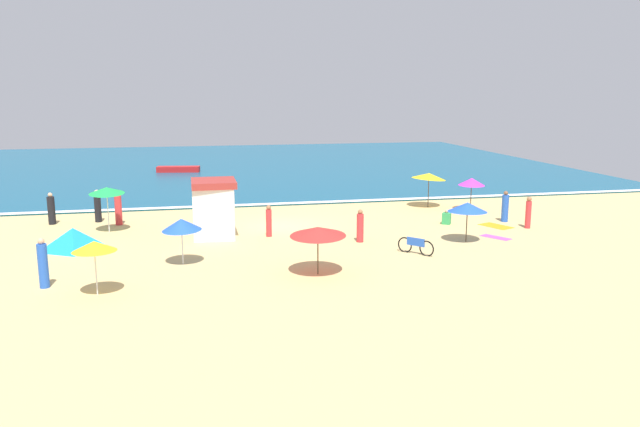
# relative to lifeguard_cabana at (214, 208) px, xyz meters

# --- Properties ---
(ground_plane) EXTENTS (60.00, 60.00, 0.00)m
(ground_plane) POSITION_rel_lifeguard_cabana_xyz_m (3.62, 1.69, -1.45)
(ground_plane) COLOR #D8B775
(ocean_water) EXTENTS (60.00, 44.00, 0.10)m
(ocean_water) POSITION_rel_lifeguard_cabana_xyz_m (3.62, 29.69, -1.40)
(ocean_water) COLOR #0F567A
(ocean_water) RESTS_ON ground_plane
(wave_breaker_foam) EXTENTS (57.00, 0.70, 0.01)m
(wave_breaker_foam) POSITION_rel_lifeguard_cabana_xyz_m (3.62, 7.99, -1.35)
(wave_breaker_foam) COLOR white
(wave_breaker_foam) RESTS_ON ocean_water
(lifeguard_cabana) EXTENTS (2.14, 2.49, 2.86)m
(lifeguard_cabana) POSITION_rel_lifeguard_cabana_xyz_m (0.00, 0.00, 0.00)
(lifeguard_cabana) COLOR white
(lifeguard_cabana) RESTS_ON ground_plane
(beach_umbrella_0) EXTENTS (2.26, 2.23, 2.24)m
(beach_umbrella_0) POSITION_rel_lifeguard_cabana_xyz_m (13.38, 5.34, 0.51)
(beach_umbrella_0) COLOR #4C3823
(beach_umbrella_0) RESTS_ON ground_plane
(beach_umbrella_1) EXTENTS (2.33, 2.33, 1.99)m
(beach_umbrella_1) POSITION_rel_lifeguard_cabana_xyz_m (-1.55, -4.81, 0.25)
(beach_umbrella_1) COLOR silver
(beach_umbrella_1) RESTS_ON ground_plane
(beach_umbrella_2) EXTENTS (1.79, 1.81, 2.41)m
(beach_umbrella_2) POSITION_rel_lifeguard_cabana_xyz_m (-5.29, 2.17, 0.72)
(beach_umbrella_2) COLOR silver
(beach_umbrella_2) RESTS_ON ground_plane
(beach_umbrella_3) EXTENTS (1.86, 1.86, 1.98)m
(beach_umbrella_3) POSITION_rel_lifeguard_cabana_xyz_m (-4.53, -8.26, 0.34)
(beach_umbrella_3) COLOR silver
(beach_umbrella_3) RESTS_ON ground_plane
(beach_umbrella_4) EXTENTS (2.46, 2.46, 1.95)m
(beach_umbrella_4) POSITION_rel_lifeguard_cabana_xyz_m (11.79, -3.59, 0.25)
(beach_umbrella_4) COLOR #4C3823
(beach_umbrella_4) RESTS_ON ground_plane
(beach_umbrella_5) EXTENTS (1.79, 1.81, 2.01)m
(beach_umbrella_5) POSITION_rel_lifeguard_cabana_xyz_m (15.53, 3.85, 0.31)
(beach_umbrella_5) COLOR #4C3823
(beach_umbrella_5) RESTS_ON ground_plane
(beach_umbrella_6) EXTENTS (3.01, 3.02, 1.98)m
(beach_umbrella_6) POSITION_rel_lifeguard_cabana_xyz_m (3.69, -7.39, 0.29)
(beach_umbrella_6) COLOR #4C3823
(beach_umbrella_6) RESTS_ON ground_plane
(beach_tent) EXTENTS (2.49, 2.07, 1.04)m
(beach_tent) POSITION_rel_lifeguard_cabana_xyz_m (-6.42, -1.38, -0.93)
(beach_tent) COLOR #1999D8
(beach_tent) RESTS_ON ground_plane
(parked_bicycle) EXTENTS (1.22, 1.43, 0.76)m
(parked_bicycle) POSITION_rel_lifeguard_cabana_xyz_m (8.60, -5.23, -1.07)
(parked_bicycle) COLOR black
(parked_bicycle) RESTS_ON ground_plane
(beachgoer_0) EXTENTS (0.37, 0.37, 1.59)m
(beachgoer_0) POSITION_rel_lifeguard_cabana_xyz_m (2.64, -0.49, -0.69)
(beachgoer_0) COLOR red
(beachgoer_0) RESTS_ON ground_plane
(beachgoer_1) EXTENTS (0.41, 0.41, 1.70)m
(beachgoer_1) POSITION_rel_lifeguard_cabana_xyz_m (16.29, -1.43, -0.62)
(beachgoer_1) COLOR red
(beachgoer_1) RESTS_ON ground_plane
(beachgoer_2) EXTENTS (0.50, 0.50, 1.92)m
(beachgoer_2) POSITION_rel_lifeguard_cabana_xyz_m (-4.97, 3.95, -0.55)
(beachgoer_2) COLOR red
(beachgoer_2) RESTS_ON ground_plane
(beachgoer_3) EXTENTS (0.60, 0.60, 0.82)m
(beachgoer_3) POSITION_rel_lifeguard_cabana_xyz_m (12.50, 0.42, -1.11)
(beachgoer_3) COLOR green
(beachgoer_3) RESTS_ON ground_plane
(beachgoer_4) EXTENTS (0.45, 0.45, 1.80)m
(beachgoer_4) POSITION_rel_lifeguard_cabana_xyz_m (-6.17, 4.98, -0.60)
(beachgoer_4) COLOR black
(beachgoer_4) RESTS_ON ground_plane
(beachgoer_5) EXTENTS (0.50, 0.50, 1.89)m
(beachgoer_5) POSITION_rel_lifeguard_cabana_xyz_m (-6.55, -6.97, -0.56)
(beachgoer_5) COLOR blue
(beachgoer_5) RESTS_ON ground_plane
(beachgoer_6) EXTENTS (0.44, 0.44, 1.59)m
(beachgoer_6) POSITION_rel_lifeguard_cabana_xyz_m (6.78, -2.55, -0.70)
(beachgoer_6) COLOR red
(beachgoer_6) RESTS_ON ground_plane
(beachgoer_7) EXTENTS (0.51, 0.51, 1.72)m
(beachgoer_7) POSITION_rel_lifeguard_cabana_xyz_m (15.92, 0.36, -0.65)
(beachgoer_7) COLOR blue
(beachgoer_7) RESTS_ON ground_plane
(beachgoer_8) EXTENTS (0.55, 0.55, 1.75)m
(beachgoer_8) POSITION_rel_lifeguard_cabana_xyz_m (-8.55, 4.84, -0.64)
(beachgoer_8) COLOR black
(beachgoer_8) RESTS_ON ground_plane
(beach_towel_0) EXTENTS (1.31, 1.63, 0.01)m
(beach_towel_0) POSITION_rel_lifeguard_cabana_xyz_m (13.62, -3.06, -1.45)
(beach_towel_0) COLOR #D84CA5
(beach_towel_0) RESTS_ON ground_plane
(beach_towel_1) EXTENTS (1.58, 1.98, 0.01)m
(beach_towel_1) POSITION_rel_lifeguard_cabana_xyz_m (14.89, -0.65, -1.45)
(beach_towel_1) COLOR orange
(beach_towel_1) RESTS_ON ground_plane
(small_boat_0) EXTENTS (3.81, 1.60, 0.49)m
(small_boat_0) POSITION_rel_lifeguard_cabana_xyz_m (-2.05, 25.45, -1.11)
(small_boat_0) COLOR red
(small_boat_0) RESTS_ON ocean_water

